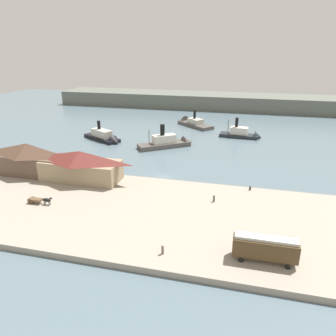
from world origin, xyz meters
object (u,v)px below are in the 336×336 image
at_px(pedestrian_at_waters_edge, 163,250).
at_px(ferry_moored_east, 191,123).
at_px(mooring_post_center_east, 250,188).
at_px(ferry_shed_central_terminal, 81,165).
at_px(pedestrian_near_west_shed, 290,241).
at_px(ferry_approaching_east, 170,142).
at_px(ferry_shed_west_terminal, 29,159).
at_px(horse_cart, 39,200).
at_px(ferry_outer_harbor, 105,137).
at_px(ferry_departing_north, 244,134).
at_px(street_tram, 265,247).
at_px(pedestrian_near_east_shed, 214,199).

distance_m(pedestrian_at_waters_edge, ferry_moored_east, 99.84).
bearing_deg(mooring_post_center_east, ferry_shed_central_terminal, -174.61).
distance_m(pedestrian_near_west_shed, ferry_approaching_east, 66.78).
bearing_deg(ferry_shed_west_terminal, pedestrian_at_waters_edge, -30.68).
xyz_separation_m(horse_cart, ferry_moored_east, (18.75, 87.66, -1.00)).
bearing_deg(ferry_outer_harbor, mooring_post_center_east, -33.09).
height_order(ferry_outer_harbor, ferry_approaching_east, ferry_approaching_east).
xyz_separation_m(pedestrian_near_west_shed, pedestrian_at_waters_edge, (-21.18, -8.03, -0.00)).
distance_m(mooring_post_center_east, ferry_outer_harbor, 65.15).
height_order(mooring_post_center_east, ferry_approaching_east, ferry_approaching_east).
xyz_separation_m(pedestrian_near_west_shed, ferry_approaching_east, (-35.69, 56.44, -0.47)).
bearing_deg(ferry_departing_north, street_tram, -86.05).
bearing_deg(ferry_shed_west_terminal, ferry_moored_east, 66.17).
bearing_deg(ferry_shed_west_terminal, pedestrian_near_west_shed, -15.70).
bearing_deg(ferry_departing_north, pedestrian_near_east_shed, -94.44).
bearing_deg(ferry_shed_west_terminal, ferry_outer_harbor, 83.76).
distance_m(ferry_shed_central_terminal, ferry_approaching_east, 41.11).
bearing_deg(ferry_moored_east, ferry_approaching_east, -92.89).
relative_size(ferry_shed_central_terminal, pedestrian_at_waters_edge, 11.78).
bearing_deg(ferry_departing_north, ferry_moored_east, 146.77).
bearing_deg(pedestrian_near_west_shed, pedestrian_at_waters_edge, -159.24).
bearing_deg(ferry_approaching_east, ferry_shed_west_terminal, -128.59).
relative_size(street_tram, pedestrian_near_west_shed, 5.83).
bearing_deg(ferry_shed_west_terminal, horse_cart, -48.95).
bearing_deg(pedestrian_at_waters_edge, ferry_shed_west_terminal, 149.32).
distance_m(ferry_shed_central_terminal, ferry_departing_north, 69.98).
distance_m(ferry_shed_west_terminal, ferry_departing_north, 79.77).
relative_size(ferry_outer_harbor, ferry_approaching_east, 0.94).
relative_size(ferry_shed_west_terminal, street_tram, 1.84).
xyz_separation_m(horse_cart, ferry_outer_harbor, (-8.95, 54.48, -0.73)).
distance_m(ferry_departing_north, ferry_outer_harbor, 54.41).
height_order(horse_cart, ferry_departing_north, ferry_departing_north).
distance_m(ferry_shed_west_terminal, pedestrian_near_east_shed, 51.34).
bearing_deg(horse_cart, ferry_departing_north, 59.46).
height_order(ferry_shed_west_terminal, horse_cart, ferry_shed_west_terminal).
bearing_deg(ferry_shed_central_terminal, street_tram, -27.68).
height_order(pedestrian_near_east_shed, ferry_outer_harbor, ferry_outer_harbor).
height_order(mooring_post_center_east, ferry_outer_harbor, ferry_outer_harbor).
xyz_separation_m(horse_cart, ferry_departing_north, (42.53, 72.09, -0.77)).
xyz_separation_m(horse_cart, pedestrian_near_west_shed, (52.70, -3.32, -0.11)).
distance_m(horse_cart, ferry_moored_east, 89.65).
distance_m(street_tram, pedestrian_at_waters_edge, 16.86).
height_order(mooring_post_center_east, ferry_departing_north, ferry_departing_north).
bearing_deg(street_tram, pedestrian_at_waters_edge, -172.34).
height_order(ferry_shed_central_terminal, pedestrian_near_east_shed, ferry_shed_central_terminal).
bearing_deg(ferry_departing_north, horse_cart, -120.54).
relative_size(pedestrian_at_waters_edge, ferry_departing_north, 0.11).
bearing_deg(street_tram, pedestrian_near_east_shed, 118.05).
bearing_deg(ferry_outer_harbor, ferry_shed_central_terminal, -73.94).
height_order(mooring_post_center_east, ferry_moored_east, ferry_moored_east).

